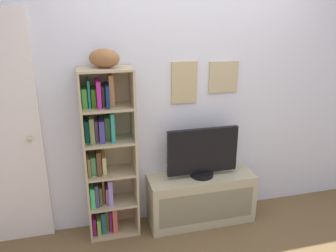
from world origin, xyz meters
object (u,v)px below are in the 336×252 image
object	(u,v)px
football	(104,58)
tv_stand	(201,198)
bookshelf	(105,158)
television	(203,153)

from	to	relation	value
football	tv_stand	xyz separation A→B (m)	(0.86, -0.04, -1.39)
football	tv_stand	world-z (taller)	football
bookshelf	football	xyz separation A→B (m)	(0.04, -0.03, 0.88)
bookshelf	television	bearing A→B (deg)	-4.27
bookshelf	tv_stand	xyz separation A→B (m)	(0.90, -0.07, -0.51)
football	television	distance (m)	1.25
television	football	bearing A→B (deg)	177.46
bookshelf	football	bearing A→B (deg)	-35.23
bookshelf	television	distance (m)	0.90
football	television	xyz separation A→B (m)	(0.86, -0.04, -0.91)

